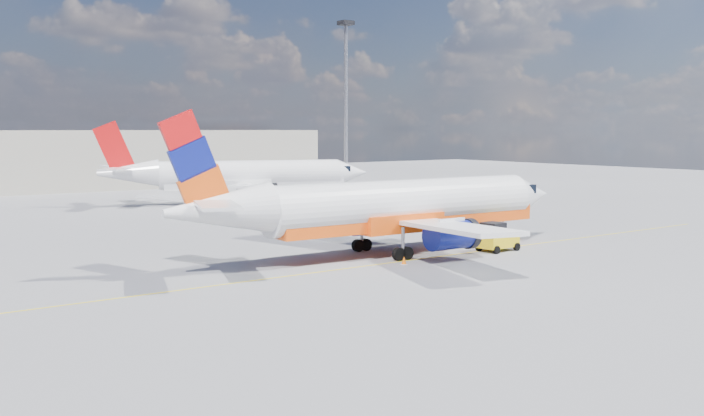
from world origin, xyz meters
TOP-DOWN VIEW (x-y plane):
  - ground at (0.00, 0.00)m, footprint 240.00×240.00m
  - taxi_line at (0.00, 3.00)m, footprint 70.00×0.15m
  - terminal_main at (5.00, 75.00)m, footprint 70.00×14.00m
  - main_jet at (3.94, 5.48)m, footprint 30.91×24.45m
  - second_jet at (12.87, 42.53)m, footprint 29.88×22.63m
  - gse_tug at (10.52, 2.35)m, footprint 2.88×1.90m
  - traffic_cone at (2.05, 2.04)m, footprint 0.35×0.35m
  - floodlight_mast at (26.12, 41.32)m, footprint 1.52×1.52m

SIDE VIEW (x-z plane):
  - ground at x=0.00m, z-range 0.00..0.00m
  - taxi_line at x=0.00m, z-range 0.00..0.01m
  - traffic_cone at x=2.05m, z-range -0.01..0.48m
  - gse_tug at x=10.52m, z-range -0.05..1.93m
  - second_jet at x=12.87m, z-range -1.52..7.58m
  - main_jet at x=3.94m, z-range -1.56..7.81m
  - terminal_main at x=5.00m, z-range 0.00..8.00m
  - floodlight_mast at x=26.12m, z-range 2.06..22.83m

